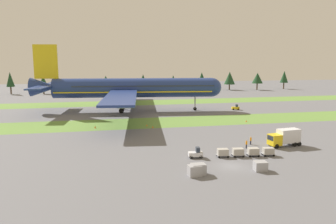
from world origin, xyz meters
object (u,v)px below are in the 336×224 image
(cargo_dolly_lead, at_px, (223,152))
(catering_truck, at_px, (285,137))
(cargo_dolly_second, at_px, (238,152))
(taxiway_marker_3, at_px, (95,127))
(airliner, at_px, (128,88))
(uld_container_3, at_px, (260,166))
(ground_crew_loader, at_px, (251,140))
(baggage_tug, at_px, (196,153))
(taxiway_marker_2, at_px, (153,127))
(taxiway_marker_0, at_px, (246,121))
(uld_container_2, at_px, (195,171))
(pushback_tractor, at_px, (236,108))
(cargo_dolly_third, at_px, (253,151))
(cargo_dolly_fourth, at_px, (268,151))
(taxiway_marker_1, at_px, (147,125))
(ground_crew_marshaller, at_px, (246,144))
(uld_container_0, at_px, (199,169))
(uld_container_1, at_px, (198,169))

(cargo_dolly_lead, height_order, catering_truck, catering_truck)
(cargo_dolly_second, bearing_deg, taxiway_marker_3, 46.86)
(airliner, height_order, uld_container_3, airliner)
(catering_truck, distance_m, ground_crew_loader, 6.89)
(baggage_tug, relative_size, taxiway_marker_2, 4.79)
(taxiway_marker_0, bearing_deg, catering_truck, -97.88)
(catering_truck, height_order, uld_container_3, catering_truck)
(airliner, xyz_separation_m, ground_crew_loader, (21.72, -49.71, -7.18))
(uld_container_2, height_order, uld_container_3, uld_container_2)
(pushback_tractor, relative_size, taxiway_marker_2, 4.81)
(pushback_tractor, height_order, uld_container_2, pushback_tractor)
(uld_container_3, bearing_deg, cargo_dolly_third, 72.12)
(uld_container_3, relative_size, taxiway_marker_0, 3.70)
(baggage_tug, bearing_deg, taxiway_marker_3, 38.05)
(cargo_dolly_fourth, bearing_deg, cargo_dolly_third, 90.00)
(baggage_tug, relative_size, ground_crew_loader, 1.57)
(cargo_dolly_third, distance_m, catering_truck, 10.93)
(ground_crew_loader, xyz_separation_m, taxiway_marker_1, (-19.00, 23.37, -0.72))
(baggage_tug, xyz_separation_m, uld_container_3, (8.28, -8.86, -0.04))
(ground_crew_marshaller, xyz_separation_m, taxiway_marker_3, (-30.48, 26.06, -0.61))
(uld_container_0, relative_size, taxiway_marker_3, 2.96)
(taxiway_marker_0, height_order, taxiway_marker_3, taxiway_marker_3)
(airliner, distance_m, cargo_dolly_fourth, 62.08)
(cargo_dolly_third, height_order, pushback_tractor, pushback_tractor)
(uld_container_2, bearing_deg, catering_truck, 29.35)
(catering_truck, distance_m, taxiway_marker_1, 36.31)
(ground_crew_marshaller, distance_m, taxiway_marker_2, 28.03)
(uld_container_0, height_order, taxiway_marker_0, uld_container_0)
(cargo_dolly_fourth, bearing_deg, cargo_dolly_second, 90.00)
(uld_container_0, bearing_deg, airliner, 95.03)
(taxiway_marker_2, bearing_deg, uld_container_3, -71.57)
(uld_container_2, bearing_deg, taxiway_marker_1, 93.15)
(cargo_dolly_third, xyz_separation_m, taxiway_marker_1, (-15.75, 31.19, -0.69))
(baggage_tug, bearing_deg, cargo_dolly_lead, -90.00)
(baggage_tug, bearing_deg, uld_container_1, 171.63)
(pushback_tractor, bearing_deg, taxiway_marker_1, 128.82)
(cargo_dolly_fourth, bearing_deg, cargo_dolly_lead, 90.00)
(cargo_dolly_lead, relative_size, taxiway_marker_0, 4.35)
(ground_crew_marshaller, height_order, taxiway_marker_1, ground_crew_marshaller)
(cargo_dolly_fourth, bearing_deg, uld_container_3, 150.22)
(cargo_dolly_lead, xyz_separation_m, taxiway_marker_1, (-9.98, 30.56, -0.69))
(ground_crew_loader, relative_size, uld_container_0, 0.87)
(pushback_tractor, height_order, taxiway_marker_0, pushback_tractor)
(cargo_dolly_second, xyz_separation_m, cargo_dolly_third, (2.88, -0.32, 0.00))
(baggage_tug, height_order, uld_container_3, baggage_tug)
(cargo_dolly_lead, xyz_separation_m, uld_container_1, (-7.26, -8.13, -0.03))
(pushback_tractor, bearing_deg, ground_crew_marshaller, 166.05)
(taxiway_marker_0, bearing_deg, uld_container_1, -124.03)
(uld_container_1, xyz_separation_m, taxiway_marker_3, (-16.38, 38.77, -0.55))
(cargo_dolly_lead, distance_m, taxiway_marker_2, 29.21)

